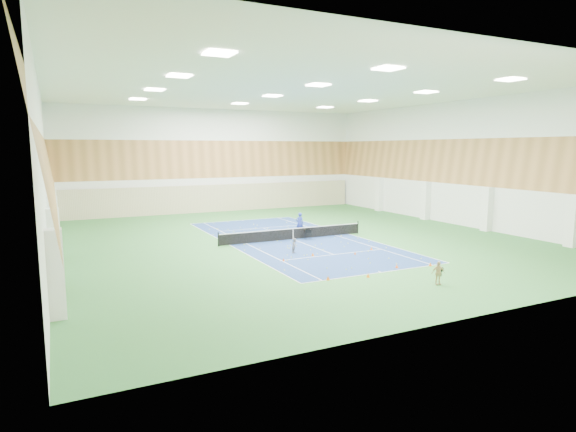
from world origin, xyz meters
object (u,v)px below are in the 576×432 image
(ball_cart, at_px, (308,234))
(child_court, at_px, (295,246))
(coach, at_px, (300,223))
(child_apron, at_px, (438,273))
(tennis_net, at_px, (293,233))

(ball_cart, bearing_deg, child_court, -111.80)
(coach, relative_size, child_apron, 1.44)
(tennis_net, height_order, ball_cart, tennis_net)
(coach, relative_size, child_court, 1.76)
(child_court, bearing_deg, tennis_net, 28.91)
(child_apron, bearing_deg, coach, 102.66)
(coach, xyz_separation_m, ball_cart, (-0.64, -2.70, -0.50))
(tennis_net, distance_m, ball_cart, 1.23)
(coach, bearing_deg, child_court, 66.55)
(coach, distance_m, ball_cart, 2.82)
(child_court, bearing_deg, child_apron, -108.23)
(coach, distance_m, child_apron, 17.48)
(child_apron, relative_size, ball_cart, 1.48)
(child_court, distance_m, ball_cart, 5.21)
(ball_cart, bearing_deg, coach, 93.68)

